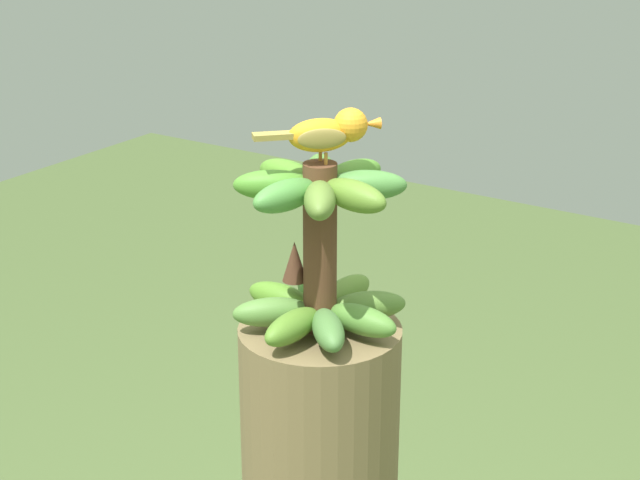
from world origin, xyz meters
TOP-DOWN VIEW (x-y plane):
  - banana_bunch at (0.00, 0.00)m, footprint 0.26×0.26m
  - perched_bird at (-0.01, -0.01)m, footprint 0.14×0.14m

SIDE VIEW (x-z plane):
  - banana_bunch at x=0.00m, z-range 1.20..1.45m
  - perched_bird at x=-0.01m, z-range 1.46..1.53m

